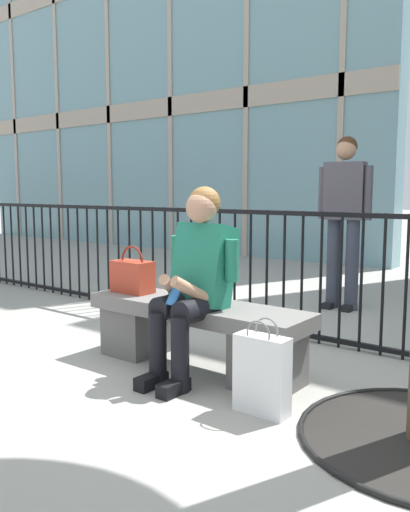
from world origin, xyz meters
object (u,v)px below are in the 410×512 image
Objects in this scene: handbag_on_bench at (132,276)px; shopping_bag at (262,374)px; bystander_at_railing at (344,209)px; stone_bench at (196,329)px; seated_person_with_phone at (195,277)px.

handbag_on_bench is 0.66× the size of shopping_bag.
bystander_at_railing is at bearing 104.81° from shopping_bag.
handbag_on_bench is at bearing 165.60° from shopping_bag.
handbag_on_bench is 1.40m from shopping_bag.
stone_bench is 2.43m from bystander_at_railing.
stone_bench is 3.10× the size of shopping_bag.
bystander_at_railing is at bearing 89.34° from stone_bench.
stone_bench is 0.65m from handbag_on_bench.
shopping_bag reaches higher than stone_bench.
stone_bench is 4.68× the size of handbag_on_bench.
seated_person_with_phone is 2.47m from bystander_at_railing.
seated_person_with_phone is at bearing 161.02° from shopping_bag.
seated_person_with_phone reaches higher than stone_bench.
shopping_bag is (0.73, -0.35, -0.05)m from stone_bench.
bystander_at_railing is (0.03, 2.31, 0.73)m from stone_bench.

